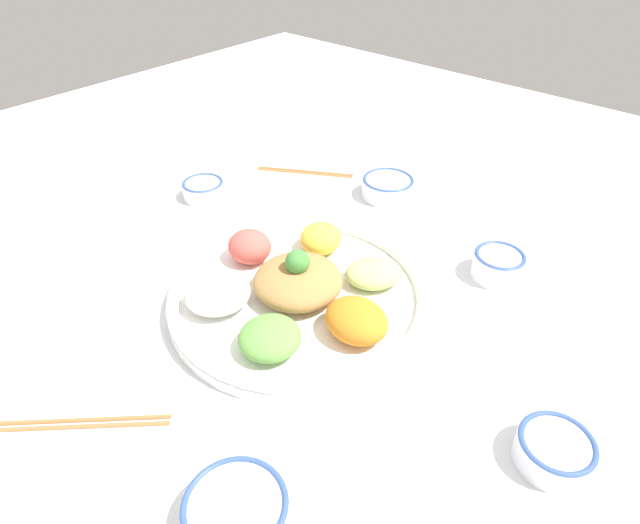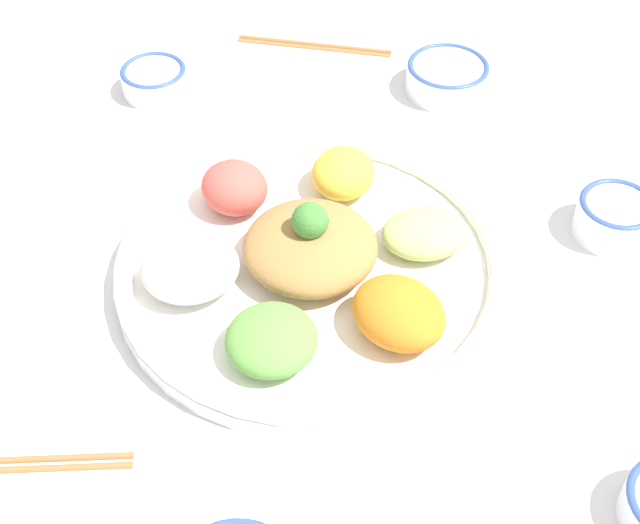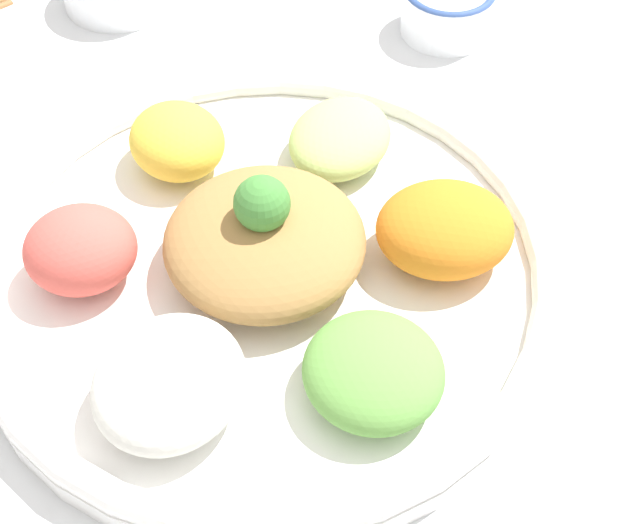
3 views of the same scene
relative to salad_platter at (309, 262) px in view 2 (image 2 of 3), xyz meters
name	(u,v)px [view 2 (image 2 of 3)]	position (x,y,z in m)	size (l,w,h in m)	color
ground_plane	(308,264)	(0.02, 0.02, -0.03)	(2.40, 2.40, 0.00)	white
salad_platter	(309,262)	(0.00, 0.00, 0.00)	(0.41, 0.41, 0.10)	white
sauce_bowl_red	(615,216)	(0.28, -0.21, 0.00)	(0.09, 0.09, 0.05)	white
rice_bowl_blue	(447,76)	(0.38, 0.10, 0.00)	(0.11, 0.11, 0.04)	white
rice_bowl_plain	(154,79)	(0.12, 0.39, -0.01)	(0.09, 0.09, 0.04)	white
chopsticks_pair_near	(314,45)	(0.34, 0.30, -0.02)	(0.13, 0.20, 0.01)	#9E6B3D
chopsticks_pair_far	(6,463)	(-0.35, 0.05, -0.02)	(0.17, 0.17, 0.01)	#9E6B3D
serving_spoon_main	(78,165)	(-0.05, 0.34, -0.02)	(0.11, 0.09, 0.01)	silver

